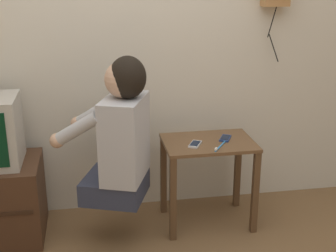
% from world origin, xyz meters
% --- Properties ---
extents(wall_back, '(6.80, 0.05, 2.55)m').
position_xyz_m(wall_back, '(0.00, 1.14, 1.27)').
color(wall_back, beige).
rests_on(wall_back, ground_plane).
extents(side_table, '(0.59, 0.42, 0.59)m').
position_xyz_m(side_table, '(0.41, 0.77, 0.46)').
color(side_table, brown).
rests_on(side_table, ground_plane).
extents(person, '(0.61, 0.54, 0.89)m').
position_xyz_m(person, '(-0.17, 0.62, 0.73)').
color(person, '#2D3347').
rests_on(person, ground_plane).
extents(cell_phone_held, '(0.11, 0.14, 0.01)m').
position_xyz_m(cell_phone_held, '(0.31, 0.72, 0.60)').
color(cell_phone_held, silver).
rests_on(cell_phone_held, side_table).
extents(cell_phone_spare, '(0.11, 0.14, 0.01)m').
position_xyz_m(cell_phone_spare, '(0.53, 0.79, 0.60)').
color(cell_phone_spare, navy).
rests_on(cell_phone_spare, side_table).
extents(toothbrush, '(0.11, 0.16, 0.02)m').
position_xyz_m(toothbrush, '(0.45, 0.64, 0.60)').
color(toothbrush, '#338CD8').
rests_on(toothbrush, side_table).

